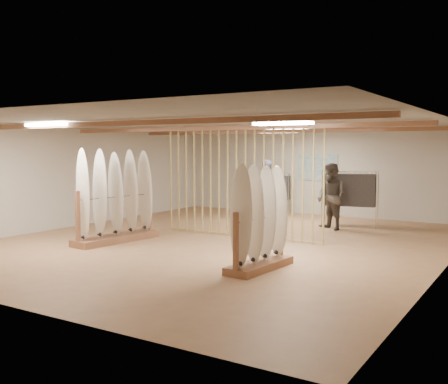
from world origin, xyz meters
The scene contains 15 objects.
floor centered at (0.00, 0.00, 0.00)m, with size 12.00×12.00×0.00m, color #AD7C54.
ceiling centered at (0.00, 0.00, 2.80)m, with size 12.00×12.00×0.00m, color gray.
wall_back centered at (0.00, 6.00, 1.40)m, with size 12.00×12.00×0.00m, color beige.
wall_front centered at (0.00, -6.00, 1.40)m, with size 12.00×12.00×0.00m, color beige.
wall_left centered at (-5.00, 0.00, 1.40)m, with size 12.00×12.00×0.00m, color beige.
ceiling_slats centered at (0.00, 0.00, 2.72)m, with size 9.50×6.12×0.10m, color #8D5D40.
light_panels centered at (0.00, 0.00, 2.74)m, with size 1.20×0.35×0.06m, color white.
bamboo_partition centered at (0.00, 0.80, 1.40)m, with size 4.45×0.05×2.78m.
poster centered at (0.00, 5.98, 1.60)m, with size 1.40×0.03×0.90m, color teal.
rack_left centered at (-2.20, -1.36, 0.74)m, with size 0.87×2.33×2.16m.
rack_right centered at (2.08, -2.11, 0.64)m, with size 0.65×1.68×1.91m.
clothing_rack_a centered at (-1.41, 5.40, 0.91)m, with size 1.31×0.47×1.41m.
clothing_rack_b centered at (1.79, 3.96, 1.06)m, with size 1.50×0.60×1.62m.
shopper_a centered at (-0.83, 3.96, 1.07)m, with size 0.78×0.53×2.14m, color #23232A.
shopper_b centered at (1.54, 3.12, 1.04)m, with size 1.00×0.78×2.08m, color #3F3831.
Camera 1 is at (6.53, -10.60, 2.25)m, focal length 42.00 mm.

